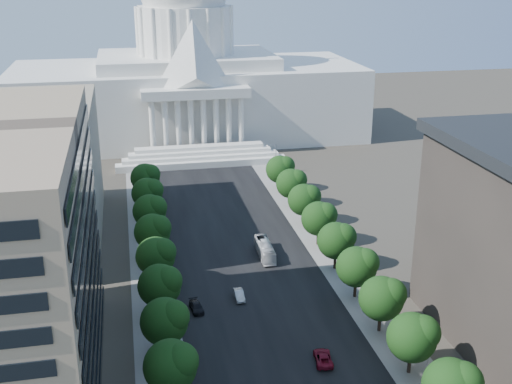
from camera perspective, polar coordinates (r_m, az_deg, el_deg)
road_asphalt at (r=144.77m, az=-2.05°, el=-4.30°), size 30.00×260.00×0.01m
sidewalk_left at (r=143.18m, az=-9.60°, el=-4.87°), size 8.00×260.00×0.02m
sidewalk_right at (r=148.78m, az=5.19°, el=-3.68°), size 8.00×260.00×0.02m
capitol at (r=229.66m, az=-6.16°, el=9.90°), size 120.00×56.00×73.00m
office_block_left_far at (r=149.52m, az=-21.26°, el=1.26°), size 38.00×52.00×30.00m
tree_l_c at (r=92.70m, az=-7.42°, el=-15.00°), size 7.79×7.60×9.97m
tree_l_d at (r=102.79m, az=-7.97°, el=-11.22°), size 7.79×7.60×9.97m
tree_l_e at (r=113.25m, az=-8.41°, el=-8.13°), size 7.79×7.60×9.97m
tree_l_f at (r=124.00m, az=-8.77°, el=-5.57°), size 7.79×7.60×9.97m
tree_l_g at (r=134.95m, az=-9.07°, el=-3.42°), size 7.79×7.60×9.97m
tree_l_h at (r=146.07m, az=-9.32°, el=-1.59°), size 7.79×7.60×9.97m
tree_l_i at (r=157.32m, az=-9.53°, el=-0.03°), size 7.79×7.60×9.97m
tree_l_j at (r=168.67m, az=-9.72°, el=1.33°), size 7.79×7.60×9.97m
tree_r_c at (r=100.83m, az=13.92°, el=-12.33°), size 7.79×7.60×9.97m
tree_r_d at (r=110.18m, az=11.28°, el=-9.16°), size 7.79×7.60×9.97m
tree_r_e at (r=120.00m, az=9.11°, el=-6.49°), size 7.79×7.60×9.97m
tree_r_f at (r=130.19m, az=7.28°, el=-4.22°), size 7.79×7.60×9.97m
tree_r_g at (r=140.66m, az=5.73°, el=-2.28°), size 7.79×7.60×9.97m
tree_r_h at (r=151.36m, az=4.40°, el=-0.61°), size 7.79×7.60×9.97m
tree_r_i at (r=162.24m, az=3.25°, el=0.84°), size 7.79×7.60×9.97m
tree_r_j at (r=173.27m, az=2.25°, el=2.10°), size 7.79×7.60×9.97m
streetlight_b at (r=101.19m, az=14.91°, el=-12.72°), size 2.61×0.44×9.00m
streetlight_c at (r=120.97m, az=9.76°, el=-6.64°), size 2.61×0.44×9.00m
streetlight_d at (r=142.40m, az=6.19°, el=-2.29°), size 2.61×0.44×9.00m
streetlight_e at (r=164.84m, az=3.58°, el=0.91°), size 2.61×0.44×9.00m
streetlight_f at (r=187.93m, az=1.61°, el=3.33°), size 2.61×0.44×9.00m
car_silver at (r=120.57m, az=-1.51°, el=-9.14°), size 1.65×4.67×1.54m
car_red at (r=103.96m, az=5.98°, el=-14.45°), size 3.33×5.90×1.56m
car_dark_b at (r=117.24m, az=-5.33°, el=-10.16°), size 2.62×5.11×1.42m
city_bus at (r=136.43m, az=0.80°, el=-5.13°), size 2.94×11.42×3.16m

